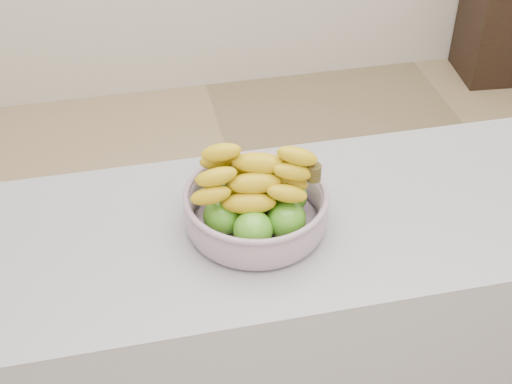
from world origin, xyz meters
The scene contains 4 objects.
ground centered at (0.00, 0.00, 0.00)m, with size 4.00×4.00×0.00m, color #9F8761.
counter centered at (0.00, -0.21, 0.45)m, with size 2.00×0.60×0.90m, color gray.
cabinet centered at (1.65, 1.78, 0.41)m, with size 0.45×0.36×0.81m, color black.
fruit_bowl centered at (-0.20, -0.21, 0.96)m, with size 0.34×0.34×0.21m.
Camera 1 is at (-0.47, -1.45, 2.02)m, focal length 50.00 mm.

